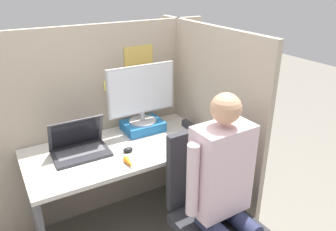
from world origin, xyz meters
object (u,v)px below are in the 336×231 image
(office_chair, at_px, (208,206))
(laptop, at_px, (80,147))
(stapler, at_px, (188,125))
(paper_box, at_px, (143,126))
(monitor, at_px, (142,93))
(carrot_toy, at_px, (129,163))
(person, at_px, (225,187))

(office_chair, bearing_deg, laptop, 131.83)
(stapler, relative_size, office_chair, 0.13)
(paper_box, xyz_separation_m, laptop, (-0.54, -0.12, 0.01))
(laptop, distance_m, stapler, 0.88)
(laptop, relative_size, stapler, 2.89)
(monitor, relative_size, carrot_toy, 3.82)
(monitor, height_order, office_chair, monitor)
(laptop, bearing_deg, stapler, -2.13)
(paper_box, height_order, laptop, laptop)
(carrot_toy, xyz_separation_m, person, (0.38, -0.52, -0.00))
(monitor, height_order, person, person)
(monitor, bearing_deg, laptop, -167.60)
(office_chair, bearing_deg, paper_box, 95.02)
(person, bearing_deg, monitor, 93.91)
(monitor, distance_m, carrot_toy, 0.61)
(laptop, bearing_deg, person, -53.98)
(monitor, xyz_separation_m, stapler, (0.34, -0.15, -0.29))
(paper_box, distance_m, monitor, 0.28)
(laptop, distance_m, office_chair, 0.96)
(person, bearing_deg, paper_box, 93.92)
(laptop, distance_m, carrot_toy, 0.40)
(office_chair, xyz_separation_m, person, (-0.01, -0.15, 0.25))
(carrot_toy, xyz_separation_m, office_chair, (0.38, -0.37, -0.25))
(monitor, height_order, carrot_toy, monitor)
(carrot_toy, distance_m, office_chair, 0.58)
(laptop, xyz_separation_m, person, (0.61, -0.84, -0.03))
(office_chair, relative_size, person, 0.76)
(monitor, xyz_separation_m, office_chair, (0.07, -0.80, -0.54))
(monitor, bearing_deg, person, -86.09)
(laptop, distance_m, person, 1.03)
(paper_box, relative_size, laptop, 0.81)
(paper_box, distance_m, stapler, 0.37)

